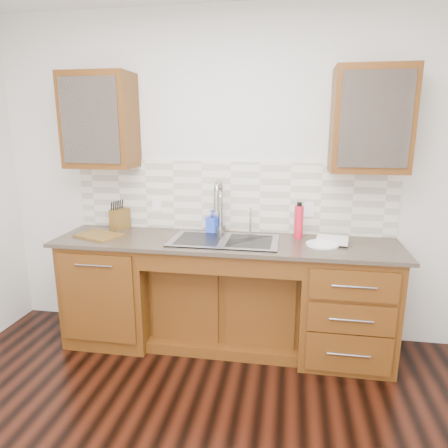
% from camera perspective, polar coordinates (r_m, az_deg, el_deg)
% --- Properties ---
extents(wall_back, '(4.00, 0.10, 2.70)m').
position_cam_1_polar(wall_back, '(3.41, 1.13, 6.49)').
color(wall_back, silver).
rests_on(wall_back, ground).
extents(base_cabinet_left, '(0.70, 0.62, 0.88)m').
position_cam_1_polar(base_cabinet_left, '(3.58, -15.25, -8.77)').
color(base_cabinet_left, '#593014').
rests_on(base_cabinet_left, ground).
extents(base_cabinet_center, '(1.20, 0.44, 0.70)m').
position_cam_1_polar(base_cabinet_center, '(3.43, 0.37, -10.93)').
color(base_cabinet_center, '#593014').
rests_on(base_cabinet_center, ground).
extents(base_cabinet_right, '(0.70, 0.62, 0.88)m').
position_cam_1_polar(base_cabinet_right, '(3.30, 16.91, -10.84)').
color(base_cabinet_right, '#593014').
rests_on(base_cabinet_right, ground).
extents(countertop, '(2.70, 0.65, 0.03)m').
position_cam_1_polar(countertop, '(3.14, 0.08, -2.64)').
color(countertop, '#84705B').
rests_on(countertop, base_cabinet_left).
extents(backsplash, '(2.70, 0.02, 0.59)m').
position_cam_1_polar(backsplash, '(3.37, 0.96, 3.91)').
color(backsplash, beige).
rests_on(backsplash, wall_back).
extents(sink, '(0.84, 0.46, 0.19)m').
position_cam_1_polar(sink, '(3.14, 0.03, -3.94)').
color(sink, '#9E9EA5').
rests_on(sink, countertop).
extents(faucet, '(0.04, 0.04, 0.40)m').
position_cam_1_polar(faucet, '(3.30, -0.50, 2.04)').
color(faucet, '#999993').
rests_on(faucet, countertop).
extents(filter_tap, '(0.02, 0.02, 0.24)m').
position_cam_1_polar(filter_tap, '(3.30, 3.81, 0.56)').
color(filter_tap, '#999993').
rests_on(filter_tap, countertop).
extents(upper_cabinet_left, '(0.55, 0.34, 0.75)m').
position_cam_1_polar(upper_cabinet_left, '(3.49, -17.28, 13.89)').
color(upper_cabinet_left, '#593014').
rests_on(upper_cabinet_left, wall_back).
extents(upper_cabinet_right, '(0.55, 0.34, 0.75)m').
position_cam_1_polar(upper_cabinet_right, '(3.17, 20.23, 13.74)').
color(upper_cabinet_right, '#593014').
rests_on(upper_cabinet_right, wall_back).
extents(outlet_left, '(0.08, 0.01, 0.12)m').
position_cam_1_polar(outlet_left, '(3.53, -9.58, 2.77)').
color(outlet_left, white).
rests_on(outlet_left, backsplash).
extents(outlet_right, '(0.08, 0.01, 0.12)m').
position_cam_1_polar(outlet_right, '(3.34, 12.03, 2.04)').
color(outlet_right, white).
rests_on(outlet_right, backsplash).
extents(soap_bottle, '(0.12, 0.12, 0.20)m').
position_cam_1_polar(soap_bottle, '(3.35, -1.64, 0.40)').
color(soap_bottle, blue).
rests_on(soap_bottle, countertop).
extents(water_bottle, '(0.09, 0.09, 0.26)m').
position_cam_1_polar(water_bottle, '(3.23, 10.62, 0.26)').
color(water_bottle, red).
rests_on(water_bottle, countertop).
extents(plate, '(0.31, 0.31, 0.01)m').
position_cam_1_polar(plate, '(3.10, 13.88, -2.84)').
color(plate, white).
rests_on(plate, countertop).
extents(dish_towel, '(0.26, 0.20, 0.04)m').
position_cam_1_polar(dish_towel, '(3.14, 15.20, -2.21)').
color(dish_towel, white).
rests_on(dish_towel, plate).
extents(knife_block, '(0.15, 0.18, 0.18)m').
position_cam_1_polar(knife_block, '(3.59, -14.67, 0.71)').
color(knife_block, olive).
rests_on(knife_block, countertop).
extents(cutting_board, '(0.42, 0.36, 0.02)m').
position_cam_1_polar(cutting_board, '(3.41, -17.42, -1.56)').
color(cutting_board, brown).
rests_on(cutting_board, countertop).
extents(cup_left_a, '(0.15, 0.15, 0.09)m').
position_cam_1_polar(cup_left_a, '(3.53, -18.76, 12.85)').
color(cup_left_a, silver).
rests_on(cup_left_a, upper_cabinet_left).
extents(cup_left_b, '(0.13, 0.13, 0.09)m').
position_cam_1_polar(cup_left_b, '(3.46, -16.17, 13.07)').
color(cup_left_b, white).
rests_on(cup_left_b, upper_cabinet_left).
extents(cup_right_a, '(0.16, 0.16, 0.10)m').
position_cam_1_polar(cup_right_a, '(3.15, 17.68, 13.02)').
color(cup_right_a, silver).
rests_on(cup_right_a, upper_cabinet_right).
extents(cup_right_b, '(0.12, 0.12, 0.09)m').
position_cam_1_polar(cup_right_b, '(3.19, 22.23, 12.57)').
color(cup_right_b, white).
rests_on(cup_right_b, upper_cabinet_right).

